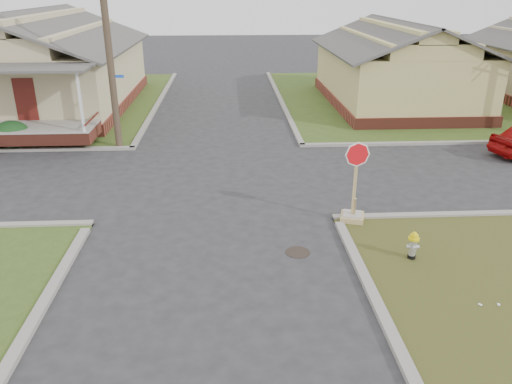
{
  "coord_description": "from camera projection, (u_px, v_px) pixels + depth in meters",
  "views": [
    {
      "loc": [
        0.49,
        -11.76,
        6.42
      ],
      "look_at": [
        1.2,
        1.0,
        1.1
      ],
      "focal_mm": 35.0,
      "sensor_mm": 36.0,
      "label": 1
    }
  ],
  "objects": [
    {
      "name": "hedge_right",
      "position": [
        12.0,
        134.0,
        20.97
      ],
      "size": [
        1.47,
        1.2,
        1.12
      ],
      "primitive_type": "ellipsoid",
      "color": "#143716",
      "rests_on": "verge_far_left"
    },
    {
      "name": "corner_house",
      "position": [
        36.0,
        67.0,
        27.27
      ],
      "size": [
        10.1,
        15.5,
        5.3
      ],
      "color": "brown",
      "rests_on": "ground"
    },
    {
      "name": "curbs",
      "position": [
        217.0,
        178.0,
        17.89
      ],
      "size": [
        80.0,
        40.0,
        0.12
      ],
      "primitive_type": null,
      "color": "gray",
      "rests_on": "ground"
    },
    {
      "name": "utility_pole",
      "position": [
        107.0,
        33.0,
        19.48
      ],
      "size": [
        1.8,
        0.28,
        9.0
      ],
      "color": "#3A2C21",
      "rests_on": "ground"
    },
    {
      "name": "side_house_yellow",
      "position": [
        396.0,
        66.0,
        28.16
      ],
      "size": [
        7.6,
        11.6,
        4.7
      ],
      "color": "brown",
      "rests_on": "ground"
    },
    {
      "name": "stop_sign",
      "position": [
        353.0,
        204.0,
        14.43
      ],
      "size": [
        0.68,
        0.66,
        2.38
      ],
      "rotation": [
        0.0,
        0.0,
        -0.28
      ],
      "color": "tan",
      "rests_on": "ground"
    },
    {
      "name": "manhole",
      "position": [
        298.0,
        252.0,
        12.93
      ],
      "size": [
        0.64,
        0.64,
        0.01
      ],
      "primitive_type": "cylinder",
      "color": "black",
      "rests_on": "ground"
    },
    {
      "name": "fire_hydrant",
      "position": [
        413.0,
        244.0,
        12.42
      ],
      "size": [
        0.27,
        0.27,
        0.74
      ],
      "rotation": [
        0.0,
        0.0,
        -0.17
      ],
      "color": "black",
      "rests_on": "ground"
    },
    {
      "name": "ground",
      "position": [
        213.0,
        245.0,
        13.28
      ],
      "size": [
        120.0,
        120.0,
        0.0
      ],
      "primitive_type": "plane",
      "color": "#28282B",
      "rests_on": "ground"
    }
  ]
}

